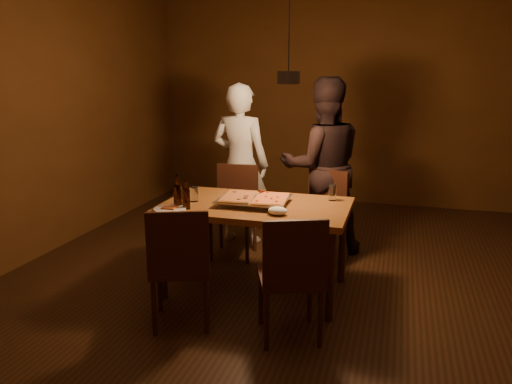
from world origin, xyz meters
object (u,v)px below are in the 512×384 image
(diner_dark, at_px, (322,166))
(diner_white, at_px, (240,164))
(chair_far_right, at_px, (321,209))
(plate_slice, at_px, (170,209))
(beer_bottle_a, at_px, (178,190))
(chair_near_right, at_px, (292,268))
(pizza_tray, at_px, (254,201))
(dining_table, at_px, (256,213))
(chair_near_left, at_px, (179,257))
(chair_far_left, at_px, (235,202))
(pendant_lamp, at_px, (288,76))
(beer_bottle_b, at_px, (186,195))

(diner_dark, bearing_deg, diner_white, -25.23)
(chair_far_right, height_order, diner_dark, diner_dark)
(chair_far_right, relative_size, plate_slice, 2.19)
(beer_bottle_a, bearing_deg, chair_near_right, -24.69)
(chair_near_right, bearing_deg, pizza_tray, 101.62)
(diner_white, bearing_deg, diner_dark, -178.57)
(dining_table, relative_size, chair_near_left, 2.76)
(chair_near_left, distance_m, chair_near_right, 0.80)
(pizza_tray, height_order, plate_slice, pizza_tray)
(beer_bottle_a, bearing_deg, chair_near_left, -65.13)
(chair_far_right, bearing_deg, dining_table, 84.24)
(dining_table, height_order, diner_white, diner_white)
(chair_far_left, distance_m, beer_bottle_a, 1.11)
(plate_slice, distance_m, pendant_lamp, 1.40)
(chair_near_right, bearing_deg, dining_table, 100.49)
(chair_far_right, height_order, diner_white, diner_white)
(beer_bottle_a, distance_m, diner_white, 1.43)
(chair_near_left, distance_m, beer_bottle_b, 0.59)
(plate_slice, bearing_deg, chair_far_right, 48.67)
(chair_far_right, distance_m, plate_slice, 1.54)
(dining_table, xyz_separation_m, diner_dark, (0.36, 1.12, 0.20))
(pizza_tray, xyz_separation_m, plate_slice, (-0.57, -0.37, -0.01))
(pizza_tray, xyz_separation_m, beer_bottle_b, (-0.46, -0.29, 0.09))
(chair_far_right, relative_size, chair_near_left, 1.01)
(chair_near_right, distance_m, beer_bottle_b, 1.09)
(beer_bottle_a, xyz_separation_m, plate_slice, (-0.02, -0.11, -0.12))
(dining_table, bearing_deg, chair_near_left, -113.65)
(diner_white, height_order, diner_dark, diner_dark)
(plate_slice, distance_m, diner_dark, 1.77)
(diner_dark, bearing_deg, chair_far_right, 77.22)
(dining_table, xyz_separation_m, diner_white, (-0.52, 1.17, 0.17))
(chair_near_left, height_order, beer_bottle_a, beer_bottle_a)
(beer_bottle_b, xyz_separation_m, diner_white, (-0.03, 1.47, -0.02))
(beer_bottle_a, bearing_deg, beer_bottle_b, -22.29)
(pizza_tray, distance_m, beer_bottle_b, 0.55)
(chair_far_right, bearing_deg, chair_far_left, 21.46)
(plate_slice, height_order, diner_white, diner_white)
(pizza_tray, relative_size, beer_bottle_b, 2.41)
(chair_near_right, distance_m, beer_bottle_a, 1.19)
(chair_near_left, bearing_deg, chair_far_right, 42.68)
(chair_far_right, bearing_deg, pizza_tray, 83.26)
(dining_table, relative_size, pendant_lamp, 1.36)
(chair_near_right, height_order, diner_dark, diner_dark)
(plate_slice, distance_m, diner_white, 1.55)
(beer_bottle_a, bearing_deg, pendant_lamp, 30.46)
(dining_table, distance_m, chair_far_right, 0.89)
(chair_near_left, relative_size, beer_bottle_a, 2.05)
(chair_far_right, bearing_deg, diner_white, -0.48)
(chair_far_left, xyz_separation_m, pendant_lamp, (0.66, -0.59, 1.22))
(diner_white, height_order, pendant_lamp, pendant_lamp)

